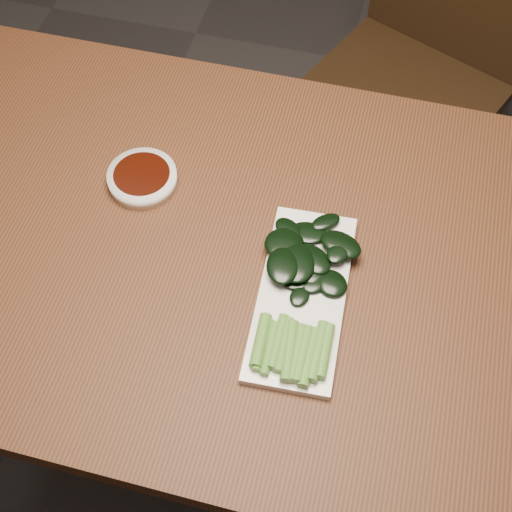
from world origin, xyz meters
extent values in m
plane|color=#312E2E|center=(0.00, 0.00, 0.00)|extent=(6.00, 6.00, 0.00)
cube|color=#4B2815|center=(0.00, 0.00, 0.73)|extent=(1.40, 0.80, 0.04)
cylinder|color=#4B2815|center=(-0.64, 0.34, 0.35)|extent=(0.05, 0.05, 0.71)
cube|color=black|center=(0.19, 0.74, 0.43)|extent=(0.58, 0.58, 0.04)
cylinder|color=black|center=(-0.06, 0.64, 0.21)|extent=(0.04, 0.04, 0.41)
cylinder|color=black|center=(0.29, 0.49, 0.21)|extent=(0.04, 0.04, 0.41)
cylinder|color=black|center=(0.09, 0.99, 0.21)|extent=(0.04, 0.04, 0.41)
cylinder|color=black|center=(0.44, 0.84, 0.21)|extent=(0.04, 0.04, 0.41)
cylinder|color=white|center=(-0.21, 0.08, 0.76)|extent=(0.12, 0.12, 0.03)
cylinder|color=#320D04|center=(-0.21, 0.08, 0.77)|extent=(0.10, 0.10, 0.00)
cube|color=white|center=(0.10, -0.07, 0.76)|extent=(0.15, 0.32, 0.01)
cylinder|color=#569132|center=(0.06, -0.17, 0.77)|extent=(0.02, 0.08, 0.02)
cylinder|color=#569132|center=(0.06, -0.17, 0.77)|extent=(0.01, 0.08, 0.01)
cylinder|color=#569132|center=(0.07, -0.17, 0.77)|extent=(0.02, 0.08, 0.01)
cylinder|color=#569132|center=(0.08, -0.16, 0.77)|extent=(0.02, 0.09, 0.02)
cylinder|color=#569132|center=(0.09, -0.16, 0.77)|extent=(0.02, 0.09, 0.01)
cylinder|color=#569132|center=(0.10, -0.17, 0.77)|extent=(0.03, 0.10, 0.02)
cylinder|color=#569132|center=(0.11, -0.17, 0.77)|extent=(0.02, 0.09, 0.02)
cylinder|color=#569132|center=(0.12, -0.17, 0.77)|extent=(0.02, 0.09, 0.02)
cylinder|color=#569132|center=(0.13, -0.17, 0.77)|extent=(0.02, 0.09, 0.02)
cylinder|color=#569132|center=(0.14, -0.16, 0.77)|extent=(0.02, 0.09, 0.02)
cylinder|color=#569132|center=(0.15, -0.16, 0.77)|extent=(0.02, 0.09, 0.02)
ellipsoid|color=black|center=(0.05, 0.01, 0.77)|extent=(0.07, 0.07, 0.01)
ellipsoid|color=black|center=(0.05, 0.00, 0.78)|extent=(0.08, 0.08, 0.01)
ellipsoid|color=black|center=(0.14, -0.04, 0.77)|extent=(0.07, 0.07, 0.01)
ellipsoid|color=black|center=(0.14, 0.01, 0.77)|extent=(0.04, 0.04, 0.01)
ellipsoid|color=black|center=(0.08, -0.03, 0.78)|extent=(0.09, 0.10, 0.01)
ellipsoid|color=black|center=(0.14, 0.02, 0.78)|extent=(0.08, 0.07, 0.01)
ellipsoid|color=black|center=(0.11, -0.03, 0.77)|extent=(0.06, 0.06, 0.01)
ellipsoid|color=black|center=(0.05, 0.00, 0.77)|extent=(0.08, 0.06, 0.01)
ellipsoid|color=black|center=(0.11, 0.06, 0.77)|extent=(0.06, 0.05, 0.01)
ellipsoid|color=black|center=(0.08, 0.04, 0.77)|extent=(0.07, 0.05, 0.01)
ellipsoid|color=black|center=(0.06, -0.04, 0.78)|extent=(0.06, 0.08, 0.01)
ellipsoid|color=black|center=(0.14, 0.01, 0.78)|extent=(0.05, 0.05, 0.01)
ellipsoid|color=black|center=(0.10, -0.01, 0.78)|extent=(0.08, 0.07, 0.01)
ellipsoid|color=black|center=(0.05, 0.04, 0.77)|extent=(0.06, 0.05, 0.01)
ellipsoid|color=black|center=(0.09, -0.05, 0.77)|extent=(0.04, 0.04, 0.01)
ellipsoid|color=black|center=(0.08, -0.06, 0.77)|extent=(0.04, 0.03, 0.01)
ellipsoid|color=black|center=(0.11, -0.05, 0.77)|extent=(0.05, 0.05, 0.01)
ellipsoid|color=black|center=(0.10, -0.08, 0.77)|extent=(0.04, 0.04, 0.01)
camera|label=1|loc=(0.17, -0.61, 1.70)|focal=50.00mm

